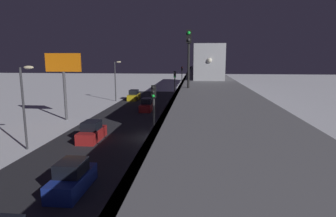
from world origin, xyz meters
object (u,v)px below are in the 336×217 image
(sedan_blue, at_px, (72,179))
(traffic_light_near, at_px, (154,115))
(rail_signal, at_px, (189,49))
(sedan_red_2, at_px, (147,105))
(traffic_light_far, at_px, (182,77))
(commercial_billboard, at_px, (63,69))
(sedan_red, at_px, (92,132))
(sedan_yellow, at_px, (134,96))
(traffic_light_mid, at_px, (175,87))
(subway_train, at_px, (202,59))

(sedan_blue, distance_m, traffic_light_near, 6.97)
(rail_signal, distance_m, sedan_red_2, 26.79)
(traffic_light_near, bearing_deg, traffic_light_far, -90.00)
(traffic_light_far, xyz_separation_m, commercial_billboard, (14.43, 25.40, 2.63))
(rail_signal, distance_m, traffic_light_far, 42.26)
(rail_signal, distance_m, traffic_light_near, 5.37)
(sedan_red, xyz_separation_m, traffic_light_far, (-7.50, -34.58, 3.40))
(rail_signal, bearing_deg, sedan_red_2, -73.66)
(sedan_blue, bearing_deg, rail_signal, 28.23)
(sedan_yellow, relative_size, sedan_red, 1.07)
(sedan_red_2, height_order, traffic_light_mid, traffic_light_mid)
(rail_signal, height_order, sedan_red_2, rail_signal)
(subway_train, bearing_deg, sedan_red_2, 64.71)
(sedan_red_2, bearing_deg, subway_train, 64.71)
(sedan_blue, height_order, traffic_light_mid, traffic_light_mid)
(traffic_light_near, bearing_deg, sedan_red_2, -79.14)
(traffic_light_near, height_order, commercial_billboard, commercial_billboard)
(sedan_blue, relative_size, traffic_light_far, 0.67)
(sedan_red_2, bearing_deg, traffic_light_mid, -36.92)
(sedan_red_2, bearing_deg, sedan_red, -99.27)
(rail_signal, xyz_separation_m, commercial_billboard, (16.91, -16.51, -2.13))
(subway_train, relative_size, sedan_red_2, 15.69)
(commercial_billboard, bearing_deg, traffic_light_far, -119.60)
(rail_signal, xyz_separation_m, traffic_light_far, (2.48, -41.92, -4.76))
(traffic_light_mid, bearing_deg, traffic_light_far, -90.00)
(sedan_red, bearing_deg, traffic_light_far, -102.24)
(sedan_red_2, relative_size, traffic_light_near, 0.74)
(subway_train, xyz_separation_m, traffic_light_far, (4.21, 1.44, -3.81))
(traffic_light_far, height_order, commercial_billboard, commercial_billboard)
(sedan_blue, distance_m, traffic_light_mid, 25.48)
(rail_signal, height_order, sedan_red, rail_signal)
(subway_train, relative_size, traffic_light_far, 11.57)
(traffic_light_far, bearing_deg, rail_signal, 93.38)
(sedan_red, bearing_deg, sedan_blue, 104.05)
(commercial_billboard, bearing_deg, rail_signal, 135.68)
(subway_train, distance_m, commercial_billboard, 32.70)
(traffic_light_near, distance_m, traffic_light_far, 41.91)
(sedan_yellow, distance_m, commercial_billboard, 21.04)
(sedan_blue, bearing_deg, sedan_red, 104.05)
(rail_signal, bearing_deg, commercial_billboard, -44.32)
(subway_train, xyz_separation_m, traffic_light_near, (4.21, 43.35, -3.81))
(subway_train, xyz_separation_m, traffic_light_mid, (4.21, 22.39, -3.81))
(sedan_yellow, relative_size, sedan_blue, 1.10)
(sedan_yellow, bearing_deg, sedan_red, 93.59)
(sedan_blue, bearing_deg, sedan_yellow, 96.58)
(sedan_red_2, bearing_deg, traffic_light_far, 74.90)
(traffic_light_mid, distance_m, traffic_light_far, 20.96)
(sedan_red_2, xyz_separation_m, commercial_billboard, (9.73, 7.98, 6.03))
(sedan_red_2, relative_size, sedan_blue, 1.11)
(sedan_red_2, bearing_deg, sedan_yellow, 111.78)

